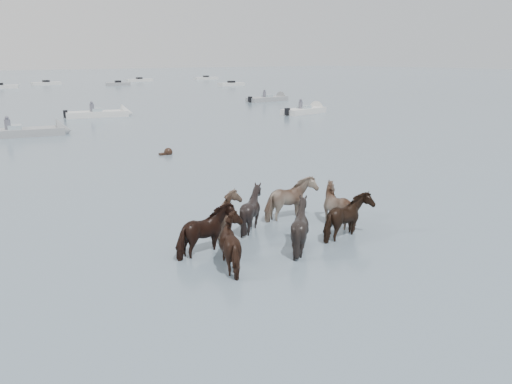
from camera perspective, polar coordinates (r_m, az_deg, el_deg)
ground at (r=14.43m, az=2.96°, el=-4.87°), size 400.00×400.00×0.00m
pony_herd at (r=14.08m, az=2.44°, el=-3.16°), size 6.27×3.48×1.51m
swimming_pony at (r=26.70m, az=-9.84°, el=4.36°), size 0.72×0.44×0.44m
motorboat_b at (r=35.70m, az=-23.91°, el=6.12°), size 6.47×2.94×1.92m
motorboat_c at (r=45.11m, az=-16.30°, el=8.36°), size 5.64×2.91×1.92m
motorboat_d at (r=46.37m, az=5.92°, el=9.03°), size 5.29×2.47×1.92m
motorboat_e at (r=59.07m, az=1.82°, el=10.34°), size 5.83×2.10×1.92m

